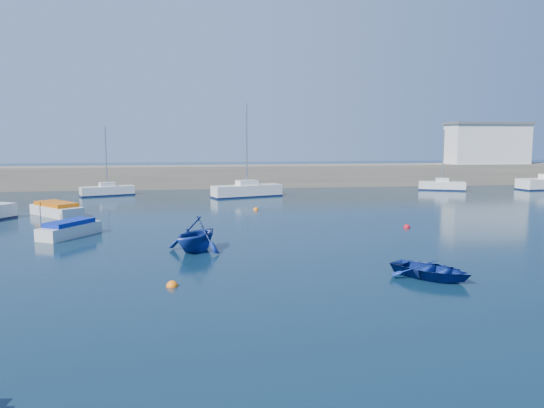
{
  "coord_description": "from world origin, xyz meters",
  "views": [
    {
      "loc": [
        -6.93,
        -17.88,
        6.08
      ],
      "look_at": [
        -2.02,
        16.86,
        1.6
      ],
      "focal_mm": 35.0,
      "sensor_mm": 36.0,
      "label": 1
    }
  ],
  "objects": [
    {
      "name": "ground",
      "position": [
        0.0,
        0.0,
        0.0
      ],
      "size": [
        220.0,
        220.0,
        0.0
      ],
      "primitive_type": "plane",
      "color": "#0C2234",
      "rests_on": "ground"
    },
    {
      "name": "back_wall",
      "position": [
        0.0,
        46.0,
        1.3
      ],
      "size": [
        96.0,
        4.5,
        2.6
      ],
      "primitive_type": "cube",
      "color": "#6F6455",
      "rests_on": "ground"
    },
    {
      "name": "harbor_office",
      "position": [
        30.0,
        46.0,
        5.1
      ],
      "size": [
        10.0,
        4.0,
        5.0
      ],
      "primitive_type": "cube",
      "color": "silver",
      "rests_on": "back_wall"
    },
    {
      "name": "sailboat_5",
      "position": [
        -16.18,
        38.38,
        0.54
      ],
      "size": [
        5.51,
        3.36,
        7.1
      ],
      "rotation": [
        0.0,
        0.0,
        1.95
      ],
      "color": "silver",
      "rests_on": "ground"
    },
    {
      "name": "sailboat_6",
      "position": [
        -1.98,
        35.41,
        0.66
      ],
      "size": [
        7.36,
        4.17,
        9.35
      ],
      "rotation": [
        0.0,
        0.0,
        1.9
      ],
      "color": "silver",
      "rests_on": "ground"
    },
    {
      "name": "sailboat_7",
      "position": [
        20.63,
        38.85,
        0.55
      ],
      "size": [
        5.25,
        3.27,
        6.84
      ],
      "rotation": [
        0.0,
        0.0,
        1.18
      ],
      "color": "silver",
      "rests_on": "ground"
    },
    {
      "name": "motorboat_1",
      "position": [
        -14.73,
        15.41,
        0.47
      ],
      "size": [
        3.33,
        4.24,
        1.0
      ],
      "rotation": [
        0.0,
        0.0,
        -0.54
      ],
      "color": "silver",
      "rests_on": "ground"
    },
    {
      "name": "motorboat_2",
      "position": [
        -17.76,
        24.57,
        0.5
      ],
      "size": [
        4.74,
        5.05,
        1.06
      ],
      "rotation": [
        0.0,
        0.0,
        0.72
      ],
      "color": "silver",
      "rests_on": "ground"
    },
    {
      "name": "dinghy_center",
      "position": [
        2.99,
        3.21,
        0.36
      ],
      "size": [
        4.17,
        4.32,
        0.73
      ],
      "primitive_type": "imported",
      "rotation": [
        0.0,
        0.0,
        0.68
      ],
      "color": "navy",
      "rests_on": "ground"
    },
    {
      "name": "dinghy_left",
      "position": [
        -7.05,
        10.16,
        0.92
      ],
      "size": [
        4.44,
        4.59,
        1.85
      ],
      "primitive_type": "imported",
      "rotation": [
        0.0,
        0.0,
        -0.57
      ],
      "color": "navy",
      "rests_on": "ground"
    },
    {
      "name": "buoy_0",
      "position": [
        -8.03,
        3.5,
        0.0
      ],
      "size": [
        0.49,
        0.49,
        0.49
      ],
      "primitive_type": "sphere",
      "color": "orange",
      "rests_on": "ground"
    },
    {
      "name": "buoy_1",
      "position": [
        6.95,
        15.6,
        0.0
      ],
      "size": [
        0.46,
        0.46,
        0.46
      ],
      "primitive_type": "sphere",
      "color": "red",
      "rests_on": "ground"
    },
    {
      "name": "buoy_3",
      "position": [
        -2.16,
        25.5,
        0.0
      ],
      "size": [
        0.45,
        0.45,
        0.45
      ],
      "primitive_type": "sphere",
      "color": "orange",
      "rests_on": "ground"
    }
  ]
}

